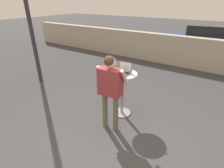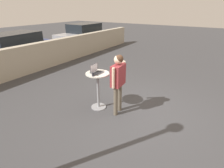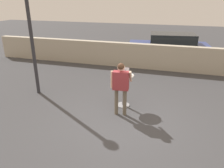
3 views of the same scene
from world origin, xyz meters
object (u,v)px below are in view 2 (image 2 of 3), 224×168
Objects in this scene: cafe_table at (98,86)px; laptop at (96,71)px; coffee_mug at (93,74)px; standing_person at (118,77)px; parked_car_near_street at (12,49)px; parked_car_further_down at (84,35)px.

laptop reaches higher than cafe_table.
coffee_mug is (-0.23, -0.04, 0.43)m from cafe_table.
standing_person is (0.29, -0.55, -0.07)m from coffee_mug.
parked_car_further_down is (5.10, -0.11, 0.03)m from parked_car_near_street.
parked_car_further_down is at bearing 43.48° from cafe_table.
coffee_mug reaches higher than cafe_table.
parked_car_near_street is at bearing 77.97° from coffee_mug.
coffee_mug is 8.67m from parked_car_further_down.
standing_person is at bearing -83.95° from laptop.
cafe_table is 6.03m from parked_car_near_street.
laptop is 0.20× the size of standing_person.
parked_car_near_street is at bearing 79.91° from laptop.
parked_car_near_street is at bearing 79.98° from cafe_table.
laptop is at bearing -136.70° from parked_car_further_down.
standing_person is at bearing -62.25° from coffee_mug.
parked_car_near_street is (1.05, 5.94, 0.11)m from cafe_table.
cafe_table is 8.47m from parked_car_further_down.
coffee_mug is 0.07× the size of standing_person.
parked_car_near_street reaches higher than coffee_mug.
parked_car_near_street reaches higher than laptop.
standing_person is (0.07, -0.63, -0.07)m from laptop.
parked_car_further_down is (6.15, 5.79, -0.29)m from laptop.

